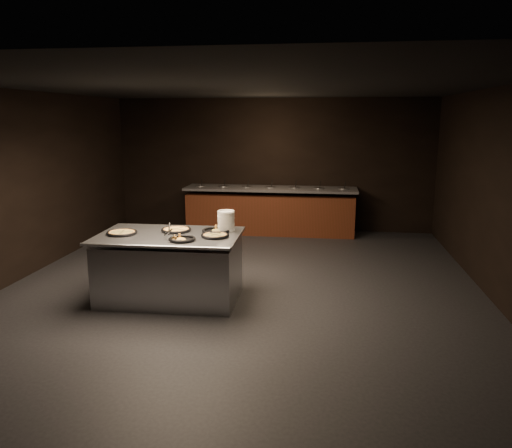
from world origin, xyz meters
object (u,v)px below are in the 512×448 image
object	(u,v)px
plate_stack	(226,221)
pan_veggie_whole	(122,233)
pan_cheese_whole	(176,230)
serving_counter	(170,268)

from	to	relation	value
plate_stack	pan_veggie_whole	world-z (taller)	plate_stack
pan_cheese_whole	pan_veggie_whole	bearing A→B (deg)	-157.29
serving_counter	plate_stack	size ratio (longest dim) A/B	6.94
plate_stack	serving_counter	bearing A→B (deg)	-156.89
plate_stack	pan_cheese_whole	bearing A→B (deg)	-170.78
pan_veggie_whole	pan_cheese_whole	distance (m)	0.74
serving_counter	plate_stack	distance (m)	1.01
plate_stack	pan_cheese_whole	world-z (taller)	plate_stack
serving_counter	pan_cheese_whole	xyz separation A→B (m)	(0.04, 0.20, 0.50)
serving_counter	pan_veggie_whole	world-z (taller)	pan_veggie_whole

